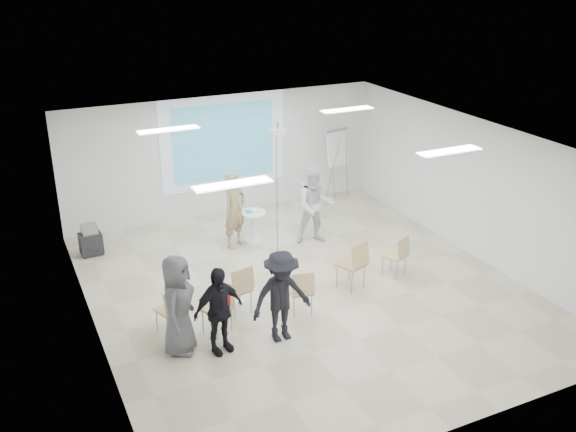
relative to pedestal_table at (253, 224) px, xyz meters
name	(u,v)px	position (x,y,z in m)	size (l,w,h in m)	color
floor	(305,290)	(0.06, -2.53, -0.46)	(8.00, 9.00, 0.10)	beige
ceiling	(307,139)	(0.06, -2.53, 2.64)	(8.00, 9.00, 0.10)	white
wall_back	(223,155)	(0.06, 2.02, 1.09)	(8.00, 0.10, 3.00)	silver
wall_left	(86,259)	(-3.99, -2.53, 1.09)	(0.10, 9.00, 3.00)	silver
wall_right	(475,187)	(4.11, -2.53, 1.09)	(0.10, 9.00, 3.00)	silver
projection_halo	(224,142)	(0.06, 1.96, 1.44)	(3.20, 0.01, 2.30)	silver
projection_image	(224,142)	(0.06, 1.94, 1.44)	(2.60, 0.01, 1.90)	teal
pedestal_table	(253,224)	(0.00, 0.00, 0.00)	(0.63, 0.63, 0.74)	white
player_left	(235,205)	(-0.47, -0.07, 0.57)	(0.72, 0.48, 1.96)	#9E8861
player_right	(315,201)	(1.25, -0.64, 0.58)	(0.95, 0.76, 1.97)	white
controller_left	(238,187)	(-0.29, 0.18, 0.88)	(0.04, 0.11, 0.04)	silver
controller_right	(303,185)	(1.07, -0.39, 0.92)	(0.04, 0.13, 0.04)	white
chair_far_left	(171,307)	(-2.75, -2.96, 0.11)	(0.53, 0.55, 0.87)	tan
chair_left_mid	(220,306)	(-2.00, -3.34, 0.14)	(0.59, 0.61, 0.93)	tan
chair_left_inner	(239,286)	(-1.47, -2.88, 0.16)	(0.55, 0.58, 0.97)	tan
chair_center	(302,289)	(-0.45, -3.36, 0.11)	(0.49, 0.51, 0.88)	tan
chair_right_inner	(355,262)	(0.91, -2.94, 0.19)	(0.61, 0.63, 1.00)	tan
chair_right_far	(398,253)	(1.98, -2.86, 0.11)	(0.56, 0.57, 0.88)	#D0B678
red_jacket	(220,301)	(-2.04, -3.49, 0.31)	(0.39, 0.09, 0.37)	#B51618
laptop	(236,287)	(-1.49, -2.78, 0.11)	(0.36, 0.26, 0.03)	black
audience_left	(218,304)	(-2.19, -3.83, 0.47)	(1.02, 0.61, 1.76)	black
audience_mid	(281,291)	(-1.12, -3.94, 0.52)	(1.21, 0.66, 1.86)	black
audience_outer	(178,299)	(-2.78, -3.53, 0.56)	(0.94, 0.62, 1.93)	#59595E
flipchart_easel	(337,148)	(3.07, 1.60, 0.99)	(0.81, 0.63, 1.90)	gray
av_cart	(91,241)	(-3.49, 0.86, -0.09)	(0.49, 0.40, 0.70)	black
ceiling_projector	(278,138)	(0.16, -1.04, 2.28)	(0.30, 0.25, 3.00)	white
fluor_panel_nw	(168,130)	(-1.94, -0.53, 2.56)	(1.20, 0.30, 0.02)	white
fluor_panel_ne	(347,110)	(2.06, -0.53, 2.56)	(1.20, 0.30, 0.02)	white
fluor_panel_sw	(233,184)	(-1.94, -4.03, 2.56)	(1.20, 0.30, 0.02)	white
fluor_panel_se	(449,151)	(2.06, -4.03, 2.56)	(1.20, 0.30, 0.02)	white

